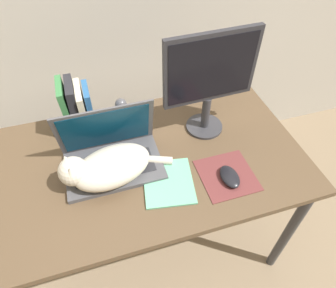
% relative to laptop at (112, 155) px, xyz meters
% --- Properties ---
extents(desk, '(1.27, 0.74, 0.74)m').
position_rel_laptop_xyz_m(desk, '(0.14, -0.02, -0.13)').
color(desk, brown).
rests_on(desk, ground_plane).
extents(laptop, '(0.38, 0.24, 0.25)m').
position_rel_laptop_xyz_m(laptop, '(0.00, 0.00, 0.00)').
color(laptop, '#4C4C51').
rests_on(laptop, desk).
extents(cat, '(0.43, 0.24, 0.15)m').
position_rel_laptop_xyz_m(cat, '(-0.03, -0.07, 0.02)').
color(cat, beige).
rests_on(cat, desk).
extents(external_monitor, '(0.38, 0.16, 0.45)m').
position_rel_laptop_xyz_m(external_monitor, '(0.43, 0.08, 0.21)').
color(external_monitor, '#333338').
rests_on(external_monitor, desk).
extents(mousepad, '(0.21, 0.21, 0.00)m').
position_rel_laptop_xyz_m(mousepad, '(0.41, -0.19, -0.05)').
color(mousepad, brown).
rests_on(mousepad, desk).
extents(computer_mouse, '(0.07, 0.11, 0.03)m').
position_rel_laptop_xyz_m(computer_mouse, '(0.41, -0.21, -0.03)').
color(computer_mouse, black).
rests_on(computer_mouse, mousepad).
extents(book_row, '(0.12, 0.16, 0.24)m').
position_rel_laptop_xyz_m(book_row, '(-0.10, 0.24, 0.06)').
color(book_row, '#387A42').
rests_on(book_row, desk).
extents(notepad, '(0.22, 0.24, 0.01)m').
position_rel_laptop_xyz_m(notepad, '(0.18, -0.16, -0.04)').
color(notepad, '#6BBC93').
rests_on(notepad, desk).
extents(webcam, '(0.06, 0.06, 0.08)m').
position_rel_laptop_xyz_m(webcam, '(0.09, 0.29, 0.00)').
color(webcam, '#232328').
rests_on(webcam, desk).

